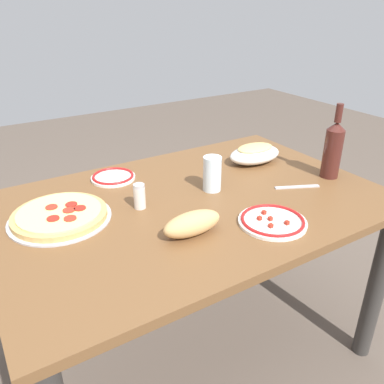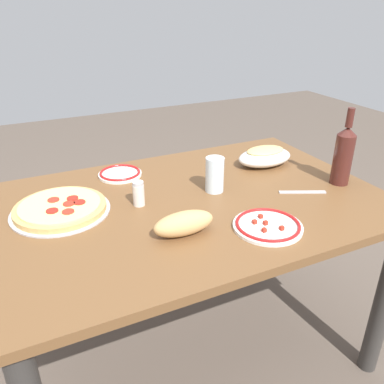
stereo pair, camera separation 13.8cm
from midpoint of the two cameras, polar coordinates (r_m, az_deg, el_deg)
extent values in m
plane|color=brown|center=(1.84, -2.30, -21.71)|extent=(8.00, 8.00, 0.00)
cube|color=brown|center=(1.40, -2.82, -1.73)|extent=(1.35, 0.90, 0.03)
cylinder|color=#33302D|center=(2.16, 6.59, -2.12)|extent=(0.07, 0.07, 0.70)
cylinder|color=#33302D|center=(1.79, -26.96, -11.76)|extent=(0.07, 0.07, 0.70)
cylinder|color=#33302D|center=(1.72, 22.99, -12.45)|extent=(0.07, 0.07, 0.70)
cylinder|color=#B7B7BC|center=(1.36, -21.26, -3.66)|extent=(0.32, 0.32, 0.01)
cylinder|color=tan|center=(1.35, -21.34, -3.22)|extent=(0.30, 0.30, 0.02)
cylinder|color=#EFD684|center=(1.35, -21.42, -2.77)|extent=(0.26, 0.26, 0.01)
cylinder|color=maroon|center=(1.31, -22.30, -3.63)|extent=(0.04, 0.04, 0.00)
cylinder|color=#B22D1E|center=(1.29, -20.14, -3.66)|extent=(0.04, 0.04, 0.00)
cylinder|color=#B22D1E|center=(1.38, -22.35, -2.10)|extent=(0.04, 0.04, 0.00)
cylinder|color=#B22D1E|center=(1.34, -20.19, -2.55)|extent=(0.04, 0.04, 0.00)
cylinder|color=maroon|center=(1.34, -18.74, -2.29)|extent=(0.04, 0.04, 0.00)
cylinder|color=maroon|center=(1.37, -19.80, -1.77)|extent=(0.04, 0.04, 0.00)
ellipsoid|color=white|center=(1.71, 6.75, 5.35)|extent=(0.24, 0.15, 0.07)
ellipsoid|color=#AD2819|center=(1.71, 6.78, 5.73)|extent=(0.20, 0.12, 0.03)
ellipsoid|color=#EACC75|center=(1.70, 6.81, 6.30)|extent=(0.17, 0.10, 0.02)
cylinder|color=#471E19|center=(1.61, 17.28, 5.24)|extent=(0.07, 0.07, 0.19)
cone|color=#471E19|center=(1.57, 17.82, 8.99)|extent=(0.07, 0.07, 0.03)
cylinder|color=#471E19|center=(1.56, 18.07, 10.74)|extent=(0.03, 0.03, 0.07)
cylinder|color=silver|center=(1.43, 0.19, 2.60)|extent=(0.07, 0.07, 0.13)
cylinder|color=white|center=(1.59, -13.75, 1.95)|extent=(0.17, 0.17, 0.01)
torus|color=red|center=(1.59, -13.78, 2.21)|extent=(0.16, 0.16, 0.01)
cylinder|color=white|center=(1.26, 8.47, -4.39)|extent=(0.22, 0.22, 0.01)
torus|color=red|center=(1.25, 8.49, -4.07)|extent=(0.20, 0.20, 0.01)
cube|color=#AD2819|center=(1.25, 6.62, -3.86)|extent=(0.01, 0.01, 0.01)
cube|color=#AD2819|center=(1.28, 7.34, -3.02)|extent=(0.01, 0.01, 0.01)
cube|color=#AD2819|center=(1.24, 10.47, -4.47)|extent=(0.01, 0.01, 0.01)
cube|color=#AD2819|center=(1.25, 8.16, -3.90)|extent=(0.01, 0.01, 0.01)
cube|color=#AD2819|center=(1.22, 8.12, -4.92)|extent=(0.01, 0.01, 0.01)
ellipsoid|color=tan|center=(1.18, -3.33, -4.67)|extent=(0.19, 0.08, 0.07)
cylinder|color=silver|center=(1.34, -10.50, -0.89)|extent=(0.04, 0.04, 0.07)
cylinder|color=#B7B7BC|center=(1.32, -10.65, 0.78)|extent=(0.04, 0.04, 0.01)
cube|color=#B7B7BC|center=(1.51, 12.42, 0.66)|extent=(0.16, 0.09, 0.00)
camera|label=1|loc=(0.07, -92.86, -1.41)|focal=36.99mm
camera|label=2|loc=(0.07, 87.14, 1.41)|focal=36.99mm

